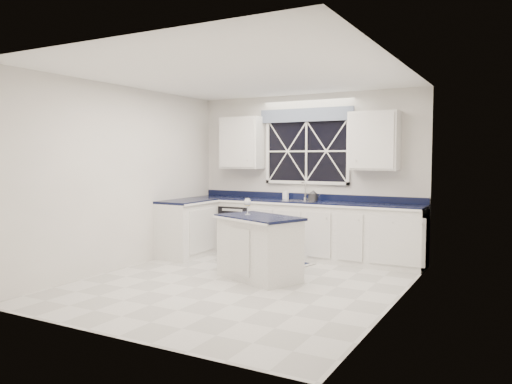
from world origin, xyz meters
The scene contains 13 objects.
ground centered at (0.00, 0.00, 0.00)m, with size 4.50×4.50×0.00m, color beige.
back_wall centered at (0.00, 2.25, 1.35)m, with size 4.00×0.10×2.70m, color beige.
base_cabinets centered at (-0.33, 1.78, 0.45)m, with size 3.99×1.60×0.90m.
countertop centered at (0.00, 1.95, 0.92)m, with size 3.98×0.64×0.04m, color black.
dishwasher centered at (-1.10, 1.95, 0.41)m, with size 0.60×0.58×0.82m, color black.
window centered at (0.00, 2.20, 1.83)m, with size 1.65×0.09×1.26m.
upper_cabinets centered at (0.00, 2.08, 1.90)m, with size 3.10×0.34×0.90m.
faucet centered at (0.00, 2.14, 1.10)m, with size 0.05×0.20×0.30m.
island centered at (0.10, 0.35, 0.43)m, with size 1.33×1.08×0.86m.
rug centered at (-0.31, 1.31, 0.01)m, with size 1.51×1.10×0.02m.
kettle centered at (0.22, 1.98, 1.02)m, with size 0.25×0.17×0.18m.
wine_glass centered at (-0.13, 0.43, 1.01)m, with size 0.10×0.10×0.23m.
soap_bottle centered at (-0.32, 2.07, 1.03)m, with size 0.08×0.08×0.18m, color silver.
Camera 1 is at (3.27, -5.54, 1.65)m, focal length 35.00 mm.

